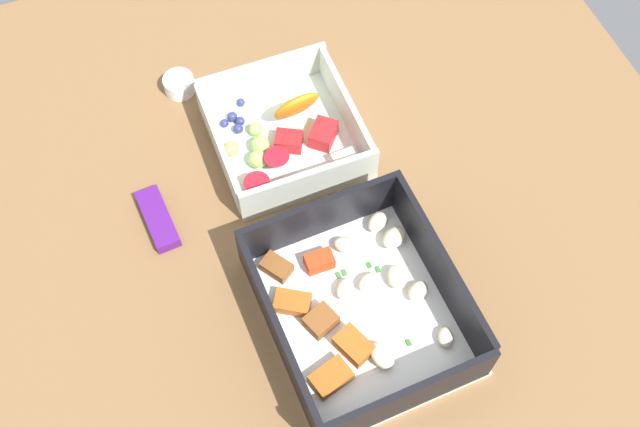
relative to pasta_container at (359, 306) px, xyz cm
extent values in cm
cube|color=brown|center=(11.38, -0.23, -2.87)|extent=(80.00, 80.00, 2.00)
cube|color=white|center=(-0.25, -0.11, -1.57)|extent=(20.33, 17.54, 0.60)
cube|color=black|center=(-9.74, -0.54, 1.52)|extent=(1.35, 16.68, 5.59)
cube|color=black|center=(9.24, 0.32, 1.52)|extent=(1.35, 16.68, 5.59)
cube|color=black|center=(-0.61, 7.91, 1.52)|extent=(18.40, 1.43, 5.59)
cube|color=black|center=(0.11, -8.14, 1.52)|extent=(18.40, 1.43, 5.59)
ellipsoid|color=beige|center=(-5.35, -6.30, -0.57)|extent=(2.39, 2.05, 1.00)
ellipsoid|color=beige|center=(5.54, -5.95, -0.31)|extent=(2.88, 3.29, 1.37)
ellipsoid|color=beige|center=(-4.95, -0.61, -0.33)|extent=(3.04, 2.42, 1.35)
ellipsoid|color=beige|center=(2.28, 0.47, -0.49)|extent=(2.72, 2.66, 1.12)
ellipsoid|color=beige|center=(-0.33, -5.81, -0.48)|extent=(2.55, 2.75, 1.13)
ellipsoid|color=beige|center=(6.51, -1.32, -0.44)|extent=(2.73, 2.90, 1.19)
ellipsoid|color=beige|center=(7.77, -5.12, -0.45)|extent=(2.74, 2.87, 1.18)
ellipsoid|color=beige|center=(1.63, -4.50, -0.39)|extent=(2.71, 2.05, 1.26)
ellipsoid|color=beige|center=(2.13, -1.94, -0.46)|extent=(2.25, 2.70, 1.16)
cube|color=#AD5B1E|center=(-3.13, 1.76, -0.53)|extent=(4.00, 3.45, 1.48)
cube|color=#AD5B1E|center=(-5.11, 4.71, -0.65)|extent=(3.27, 4.02, 1.24)
cube|color=red|center=(5.77, 1.68, -0.48)|extent=(1.73, 2.71, 1.58)
cube|color=#AD5B1E|center=(2.76, 5.49, -0.66)|extent=(3.50, 3.93, 1.22)
cube|color=brown|center=(6.70, 5.68, -0.62)|extent=(3.38, 3.13, 1.30)
cube|color=brown|center=(0.13, 3.67, -0.56)|extent=(3.13, 3.37, 1.42)
cube|color=#387A33|center=(3.30, -3.36, -1.17)|extent=(0.60, 0.40, 0.20)
cube|color=#387A33|center=(2.74, -2.51, -1.17)|extent=(0.60, 0.40, 0.20)
cube|color=#387A33|center=(4.13, -0.22, -1.17)|extent=(0.60, 0.40, 0.20)
cube|color=#387A33|center=(-4.45, -3.12, -1.17)|extent=(0.60, 0.40, 0.20)
cube|color=#387A33|center=(4.07, 0.39, -1.17)|extent=(0.60, 0.40, 0.20)
cube|color=#387A33|center=(4.01, -2.76, -1.17)|extent=(0.60, 0.40, 0.20)
cube|color=silver|center=(20.86, -0.09, -1.57)|extent=(15.41, 14.65, 0.60)
cube|color=silver|center=(13.51, -0.14, 0.75)|extent=(0.71, 14.53, 4.05)
cube|color=silver|center=(28.20, -0.03, 0.75)|extent=(0.71, 14.53, 4.05)
cube|color=silver|center=(20.80, 6.88, 0.75)|extent=(14.10, 0.71, 4.05)
cube|color=silver|center=(20.91, -7.05, 0.75)|extent=(14.10, 0.71, 4.05)
ellipsoid|color=orange|center=(22.46, -2.08, 1.47)|extent=(4.04, 5.58, 5.29)
cube|color=red|center=(19.82, -0.07, -0.44)|extent=(3.13, 3.42, 1.66)
cube|color=#F4EACC|center=(15.55, -4.81, -0.54)|extent=(1.97, 2.55, 1.47)
cube|color=red|center=(19.32, -3.88, -0.34)|extent=(3.88, 3.80, 1.87)
sphere|color=#9ECC60|center=(18.76, 3.51, -0.31)|extent=(1.93, 1.93, 1.93)
sphere|color=#9ECC60|center=(20.31, 2.72, -0.28)|extent=(1.98, 1.98, 1.98)
sphere|color=#9ECC60|center=(21.06, 5.62, -0.46)|extent=(1.63, 1.63, 1.63)
sphere|color=#9ECC60|center=(22.58, 2.50, -0.52)|extent=(1.49, 1.49, 1.49)
cone|color=red|center=(15.42, 4.65, -0.19)|extent=(2.69, 2.69, 2.15)
cone|color=red|center=(17.67, 1.78, -0.24)|extent=(2.58, 2.58, 2.06)
sphere|color=navy|center=(26.68, 2.84, -0.81)|extent=(0.93, 0.93, 0.93)
sphere|color=navy|center=(25.12, 4.29, -0.72)|extent=(1.11, 1.11, 1.11)
sphere|color=navy|center=(23.40, 4.17, -0.74)|extent=(1.06, 1.06, 1.06)
sphere|color=navy|center=(24.66, 5.31, -0.81)|extent=(0.93, 0.93, 0.93)
sphere|color=navy|center=(24.30, 3.66, -0.78)|extent=(0.99, 0.99, 0.99)
cube|color=#51197A|center=(16.16, 14.89, -1.27)|extent=(7.17, 2.96, 1.20)
cylinder|color=white|center=(31.49, 8.38, -0.93)|extent=(3.35, 3.35, 1.88)
camera|label=1|loc=(-23.71, 12.77, 64.75)|focal=42.78mm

